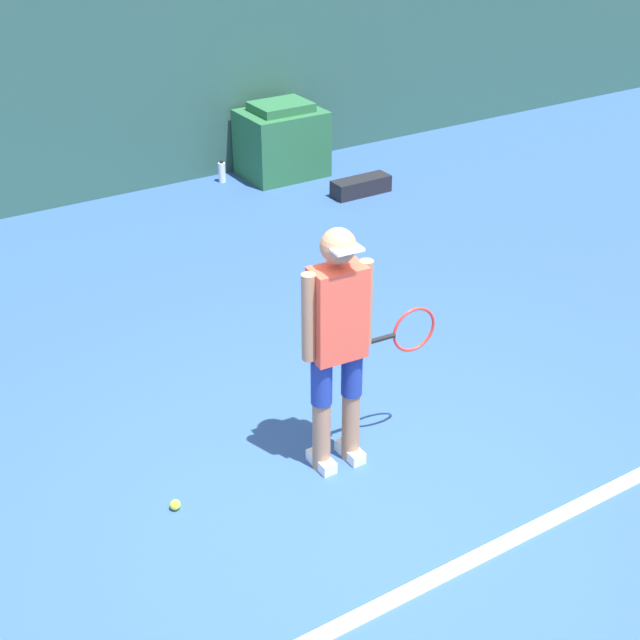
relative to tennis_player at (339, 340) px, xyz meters
name	(u,v)px	position (x,y,z in m)	size (l,w,h in m)	color
ground_plane	(346,509)	(-0.22, -0.43, -0.95)	(24.00, 24.00, 0.00)	#2D5193
back_wall	(30,63)	(-0.22, 5.47, 0.63)	(24.00, 0.10, 3.16)	#2D564C
court_baseline	(421,586)	(-0.22, -1.19, -0.94)	(21.60, 0.10, 0.01)	white
tennis_player	(339,340)	(0.00, 0.00, 0.00)	(0.97, 0.30, 1.70)	#A37556
tennis_ball	(175,505)	(-1.12, 0.14, -0.91)	(0.07, 0.07, 0.07)	#D1E533
covered_chair	(282,141)	(2.47, 5.00, -0.53)	(0.95, 0.74, 0.88)	#28663D
equipment_bag	(361,186)	(2.91, 3.95, -0.85)	(0.70, 0.24, 0.19)	black
water_bottle	(222,172)	(1.74, 5.16, -0.83)	(0.08, 0.08, 0.26)	white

